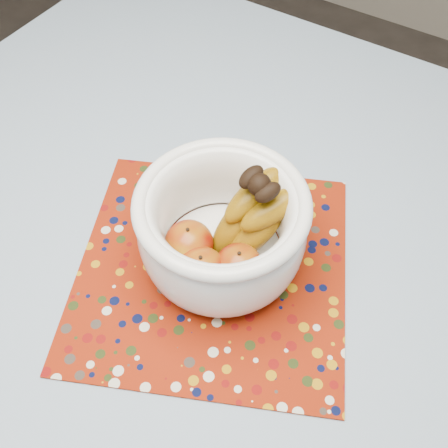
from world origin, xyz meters
name	(u,v)px	position (x,y,z in m)	size (l,w,h in m)	color
table	(196,295)	(0.00, 0.00, 0.67)	(1.20, 1.20, 0.75)	brown
tablecloth	(193,269)	(0.00, 0.00, 0.76)	(1.32, 1.32, 0.01)	#6583A8
placemat	(212,268)	(0.03, 0.01, 0.76)	(0.39, 0.39, 0.00)	maroon
fruit_bowl	(230,227)	(0.04, 0.04, 0.84)	(0.24, 0.24, 0.17)	white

